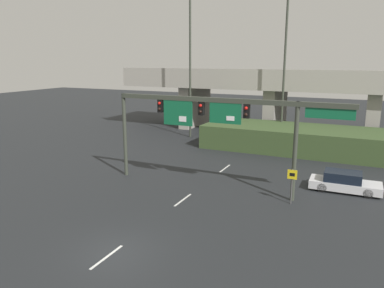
{
  "coord_description": "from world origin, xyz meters",
  "views": [
    {
      "loc": [
        10.41,
        -13.43,
        9.11
      ],
      "look_at": [
        0.0,
        8.8,
        3.5
      ],
      "focal_mm": 35.0,
      "sensor_mm": 36.0,
      "label": 1
    }
  ],
  "objects_px": {
    "signal_gantry": "(215,115)",
    "highway_light_pole_near": "(285,61)",
    "parked_sedan_near_right": "(344,182)",
    "speed_limit_sign": "(292,181)",
    "highway_light_pole_far": "(190,56)"
  },
  "relations": [
    {
      "from": "highway_light_pole_far",
      "to": "parked_sedan_near_right",
      "type": "distance_m",
      "value": 23.33
    },
    {
      "from": "highway_light_pole_near",
      "to": "parked_sedan_near_right",
      "type": "xyz_separation_m",
      "value": [
        7.35,
        -13.52,
        -8.22
      ]
    },
    {
      "from": "highway_light_pole_near",
      "to": "signal_gantry",
      "type": "bearing_deg",
      "value": -93.82
    },
    {
      "from": "parked_sedan_near_right",
      "to": "highway_light_pole_near",
      "type": "bearing_deg",
      "value": 117.38
    },
    {
      "from": "highway_light_pole_near",
      "to": "speed_limit_sign",
      "type": "bearing_deg",
      "value": -75.86
    },
    {
      "from": "signal_gantry",
      "to": "highway_light_pole_far",
      "type": "xyz_separation_m",
      "value": [
        -9.32,
        15.68,
        4.08
      ]
    },
    {
      "from": "highway_light_pole_far",
      "to": "parked_sedan_near_right",
      "type": "bearing_deg",
      "value": -34.61
    },
    {
      "from": "signal_gantry",
      "to": "highway_light_pole_far",
      "type": "relative_size",
      "value": 0.93
    },
    {
      "from": "speed_limit_sign",
      "to": "highway_light_pole_far",
      "type": "distance_m",
      "value": 23.45
    },
    {
      "from": "highway_light_pole_far",
      "to": "parked_sedan_near_right",
      "type": "relative_size",
      "value": 3.77
    },
    {
      "from": "parked_sedan_near_right",
      "to": "speed_limit_sign",
      "type": "bearing_deg",
      "value": -127.06
    },
    {
      "from": "signal_gantry",
      "to": "highway_light_pole_near",
      "type": "distance_m",
      "value": 17.32
    },
    {
      "from": "signal_gantry",
      "to": "parked_sedan_near_right",
      "type": "bearing_deg",
      "value": 21.79
    },
    {
      "from": "highway_light_pole_far",
      "to": "highway_light_pole_near",
      "type": "bearing_deg",
      "value": 6.75
    },
    {
      "from": "highway_light_pole_near",
      "to": "parked_sedan_near_right",
      "type": "distance_m",
      "value": 17.45
    }
  ]
}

